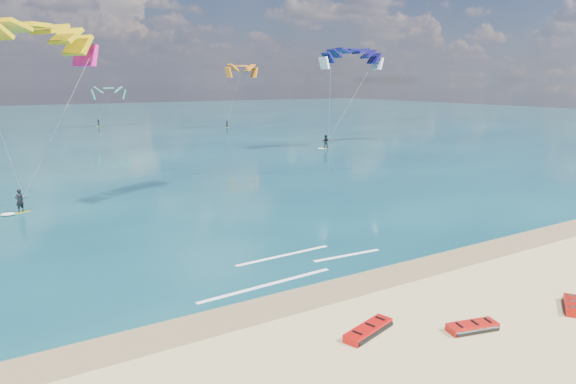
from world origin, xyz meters
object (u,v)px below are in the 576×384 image
object	(u,v)px
kitesurfer_main	(25,110)
packed_kite_left	(368,334)
packed_kite_mid	(472,330)
packed_kite_right	(573,309)
kitesurfer_far	(341,88)

from	to	relation	value
kitesurfer_main	packed_kite_left	bearing A→B (deg)	-95.48
packed_kite_mid	kitesurfer_main	size ratio (longest dim) A/B	0.15
packed_kite_right	packed_kite_mid	bearing A→B (deg)	135.35
packed_kite_mid	kitesurfer_far	world-z (taller)	kitesurfer_far
packed_kite_mid	packed_kite_right	distance (m)	5.23
packed_kite_left	packed_kite_mid	xyz separation A→B (m)	(3.54, -1.88, 0.00)
packed_kite_right	kitesurfer_main	xyz separation A→B (m)	(-17.42, 26.89, 7.43)
kitesurfer_far	kitesurfer_main	bearing A→B (deg)	-174.39
packed_kite_left	kitesurfer_main	distance (m)	26.64
packed_kite_mid	kitesurfer_far	size ratio (longest dim) A/B	0.14
packed_kite_mid	packed_kite_right	xyz separation A→B (m)	(5.14, -0.97, 0.00)
packed_kite_mid	kitesurfer_main	distance (m)	29.63
packed_kite_mid	packed_kite_right	size ratio (longest dim) A/B	1.04
kitesurfer_main	kitesurfer_far	bearing A→B (deg)	-0.47
kitesurfer_main	kitesurfer_far	distance (m)	43.89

